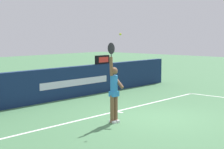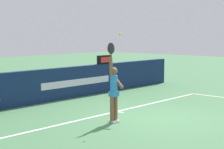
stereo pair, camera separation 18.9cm
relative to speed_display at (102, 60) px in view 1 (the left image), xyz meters
The scene contains 6 objects.
ground_plane 5.76m from the speed_display, 120.59° to the right, with size 60.00×60.00×0.00m, color #487C4E.
court_lines 6.94m from the speed_display, 114.72° to the right, with size 10.32×6.00×0.00m.
back_wall 2.95m from the speed_display, behind, with size 14.82×0.27×1.28m.
speed_display is the anchor object (origin of this frame).
tennis_player 5.90m from the speed_display, 134.07° to the right, with size 0.45×0.45×2.41m.
tennis_ball 6.26m from the speed_display, 132.59° to the right, with size 0.07×0.07×0.07m.
Camera 1 is at (-9.72, -6.74, 2.68)m, focal length 61.06 mm.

